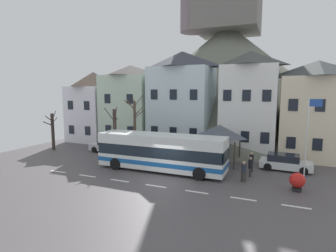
# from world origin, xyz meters

# --- Properties ---
(ground_plane) EXTENTS (40.00, 60.00, 0.07)m
(ground_plane) POSITION_xyz_m (0.00, -0.00, -0.03)
(ground_plane) COLOR #514C4E
(townhouse_00) EXTENTS (5.14, 6.35, 9.23)m
(townhouse_00) POSITION_xyz_m (-15.56, 12.14, 4.62)
(townhouse_00) COLOR white
(townhouse_00) RESTS_ON ground_plane
(townhouse_01) EXTENTS (6.12, 5.66, 9.87)m
(townhouse_01) POSITION_xyz_m (-9.64, 11.80, 4.94)
(townhouse_01) COLOR silver
(townhouse_01) RESTS_ON ground_plane
(townhouse_02) EXTENTS (6.80, 5.61, 11.18)m
(townhouse_02) POSITION_xyz_m (-2.74, 11.77, 5.59)
(townhouse_02) COLOR silver
(townhouse_02) RESTS_ON ground_plane
(townhouse_03) EXTENTS (5.52, 5.69, 10.82)m
(townhouse_03) POSITION_xyz_m (4.84, 11.81, 5.41)
(townhouse_03) COLOR white
(townhouse_03) RESTS_ON ground_plane
(townhouse_04) EXTENTS (6.49, 6.11, 9.62)m
(townhouse_04) POSITION_xyz_m (11.14, 12.02, 4.81)
(townhouse_04) COLOR beige
(townhouse_04) RESTS_ON ground_plane
(hilltop_castle) EXTENTS (43.75, 43.75, 27.01)m
(hilltop_castle) POSITION_xyz_m (-0.78, 28.67, 9.16)
(hilltop_castle) COLOR #65685A
(hilltop_castle) RESTS_ON ground_plane
(transit_bus) EXTENTS (10.95, 2.73, 3.07)m
(transit_bus) POSITION_xyz_m (-1.19, 2.22, 1.55)
(transit_bus) COLOR white
(transit_bus) RESTS_ON ground_plane
(bus_shelter) EXTENTS (3.60, 3.60, 3.61)m
(bus_shelter) POSITION_xyz_m (2.85, 6.39, 2.98)
(bus_shelter) COLOR #473D33
(bus_shelter) RESTS_ON ground_plane
(parked_car_00) EXTENTS (4.21, 2.10, 1.34)m
(parked_car_00) POSITION_xyz_m (8.50, 6.41, 0.65)
(parked_car_00) COLOR silver
(parked_car_00) RESTS_ON ground_plane
(parked_car_01) EXTENTS (4.51, 1.97, 1.32)m
(parked_car_01) POSITION_xyz_m (-9.16, 6.45, 0.65)
(parked_car_01) COLOR silver
(parked_car_01) RESTS_ON ground_plane
(pedestrian_00) EXTENTS (0.33, 0.39, 1.67)m
(pedestrian_00) POSITION_xyz_m (5.91, 4.65, 0.87)
(pedestrian_00) COLOR black
(pedestrian_00) RESTS_ON ground_plane
(pedestrian_01) EXTENTS (0.32, 0.33, 1.57)m
(pedestrian_01) POSITION_xyz_m (5.95, 3.35, 0.88)
(pedestrian_01) COLOR #38332D
(pedestrian_01) RESTS_ON ground_plane
(pedestrian_02) EXTENTS (0.39, 0.34, 1.54)m
(pedestrian_02) POSITION_xyz_m (5.60, 1.98, 0.81)
(pedestrian_02) COLOR #38332D
(pedestrian_02) RESTS_ON ground_plane
(public_bench) EXTENTS (1.71, 0.48, 0.87)m
(public_bench) POSITION_xyz_m (3.59, 8.60, 0.47)
(public_bench) COLOR #473828
(public_bench) RESTS_ON ground_plane
(flagpole) EXTENTS (0.95, 0.10, 6.16)m
(flagpole) POSITION_xyz_m (9.95, 4.80, 3.62)
(flagpole) COLOR silver
(flagpole) RESTS_ON ground_plane
(harbour_buoy) EXTENTS (1.01, 1.01, 1.26)m
(harbour_buoy) POSITION_xyz_m (9.17, 1.37, 0.70)
(harbour_buoy) COLOR black
(harbour_buoy) RESTS_ON ground_plane
(bare_tree_00) EXTENTS (1.53, 1.63, 5.19)m
(bare_tree_00) POSITION_xyz_m (-6.55, 3.46, 2.59)
(bare_tree_00) COLOR #382D28
(bare_tree_00) RESTS_ON ground_plane
(bare_tree_01) EXTENTS (2.47, 1.12, 6.28)m
(bare_tree_01) POSITION_xyz_m (-6.13, 6.56, 3.11)
(bare_tree_01) COLOR brown
(bare_tree_01) RESTS_ON ground_plane
(bare_tree_02) EXTENTS (2.02, 1.87, 4.39)m
(bare_tree_02) POSITION_xyz_m (-15.90, 4.95, 2.21)
(bare_tree_02) COLOR #382D28
(bare_tree_02) RESTS_ON ground_plane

